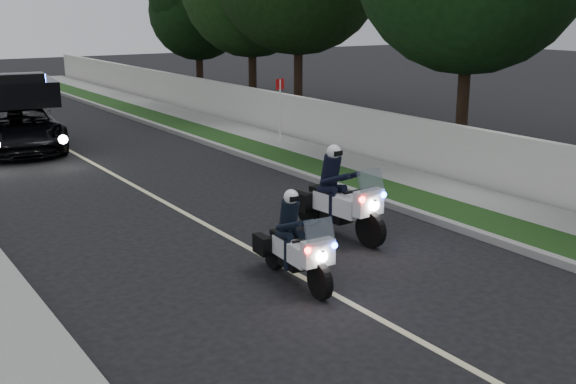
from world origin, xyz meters
The scene contains 14 objects.
ground centered at (0.00, 0.00, 0.00)m, with size 120.00×120.00×0.00m, color black.
curb_right centered at (4.10, 10.00, 0.07)m, with size 0.20×60.00×0.15m, color gray.
grass_verge centered at (4.80, 10.00, 0.08)m, with size 1.20×60.00×0.16m, color #193814.
sidewalk_right centered at (6.10, 10.00, 0.08)m, with size 1.40×60.00×0.16m, color gray.
property_wall centered at (7.10, 10.00, 0.75)m, with size 0.22×60.00×1.50m, color beige.
lane_marking centered at (0.00, 10.00, 0.00)m, with size 0.12×50.00×0.01m, color #BFB78C.
police_moto_left centered at (-0.22, 2.84, 0.00)m, with size 0.64×1.84×1.56m, color silver, non-canonical shape.
police_moto_right centered at (1.87, 4.42, 0.00)m, with size 0.75×2.15×1.83m, color white, non-canonical shape.
police_suv centered at (-1.27, 17.02, 0.00)m, with size 2.52×5.44×2.65m, color black.
sign_post centered at (6.00, 12.91, 0.00)m, with size 0.35×0.35×2.26m, color red, non-canonical shape.
tree_right_b centered at (9.73, 8.55, 0.00)m, with size 6.85×6.85×11.42m, color #153913, non-canonical shape.
tree_right_c centered at (10.18, 17.99, 0.00)m, with size 6.99×6.99×11.65m, color #173410, non-canonical shape.
tree_right_d centered at (9.97, 21.32, 0.00)m, with size 6.22×6.22×10.36m, color #1D4115, non-canonical shape.
tree_right_e centered at (10.11, 26.89, 0.00)m, with size 4.94×4.94×8.23m, color black, non-canonical shape.
Camera 1 is at (-6.34, -6.20, 4.41)m, focal length 43.99 mm.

